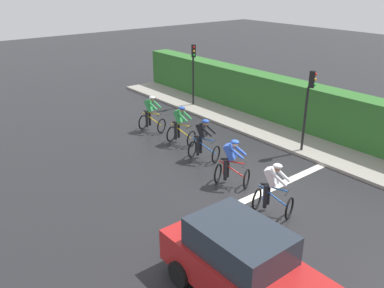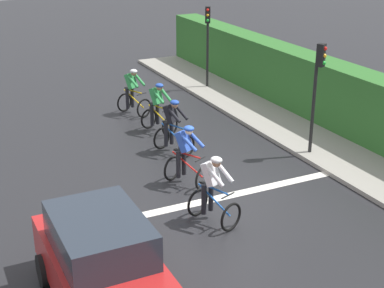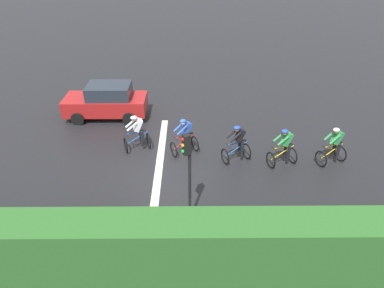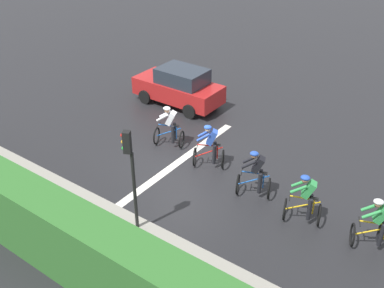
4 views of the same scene
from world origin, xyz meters
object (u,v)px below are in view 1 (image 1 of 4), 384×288
Objects in this scene: cyclist_lead at (151,114)px; cyclist_second at (180,126)px; traffic_light_near_crossing at (309,100)px; cyclist_mid at (203,141)px; cyclist_trailing at (273,190)px; traffic_light_far_junction at (193,66)px; car_red at (245,266)px; cyclist_fourth at (231,163)px.

cyclist_lead is 2.05m from cyclist_second.
traffic_light_near_crossing reaches higher than cyclist_lead.
cyclist_mid is 4.31m from cyclist_trailing.
cyclist_second is at bearing -87.08° from cyclist_lead.
traffic_light_near_crossing is (3.36, -5.90, 1.43)m from cyclist_lead.
cyclist_trailing is 0.50× the size of traffic_light_far_junction.
cyclist_lead is 1.00× the size of cyclist_trailing.
traffic_light_far_junction is (8.08, 11.73, 1.35)m from car_red.
cyclist_mid is at bearing -99.31° from cyclist_second.
cyclist_second is 0.40× the size of car_red.
traffic_light_near_crossing reaches higher than cyclist_second.
traffic_light_near_crossing is (3.56, -2.02, 1.43)m from cyclist_mid.
traffic_light_far_junction reaches higher than cyclist_lead.
cyclist_mid is (-0.20, -3.88, 0.00)m from cyclist_lead.
cyclist_second is 1.00× the size of cyclist_fourth.
cyclist_trailing is (-0.31, -2.07, 0.00)m from cyclist_fourth.
cyclist_second and cyclist_mid have the same top height.
car_red is 1.23× the size of traffic_light_far_junction.
cyclist_second is at bearing -134.96° from traffic_light_far_junction.
cyclist_mid is at bearing 78.05° from cyclist_trailing.
cyclist_trailing is at bearing -101.15° from cyclist_second.
cyclist_lead and cyclist_fourth have the same top height.
cyclist_fourth is 0.50× the size of traffic_light_near_crossing.
traffic_light_far_junction reaches higher than cyclist_trailing.
car_red is (-3.48, -4.02, 0.08)m from cyclist_fourth.
traffic_light_near_crossing is at bearing -49.78° from cyclist_second.
cyclist_lead is at bearing 82.66° from cyclist_fourth.
traffic_light_far_junction is (4.02, 5.55, 1.43)m from cyclist_mid.
traffic_light_near_crossing is 1.00× the size of traffic_light_far_junction.
traffic_light_far_junction reaches higher than car_red.
cyclist_fourth is 2.09m from cyclist_trailing.
cyclist_second is 1.00× the size of cyclist_mid.
traffic_light_far_junction is (4.91, 9.77, 1.43)m from cyclist_trailing.
cyclist_lead is 6.94m from traffic_light_near_crossing.
cyclist_lead is 3.89m from cyclist_mid.
car_red is 1.23× the size of traffic_light_near_crossing.
cyclist_second is 5.25m from traffic_light_near_crossing.
car_red reaches higher than cyclist_lead.
cyclist_second is 6.17m from cyclist_trailing.
cyclist_trailing is (-1.19, -6.05, 0.00)m from cyclist_second.
cyclist_fourth is 1.00× the size of cyclist_trailing.
cyclist_second is at bearing 78.85° from cyclist_trailing.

